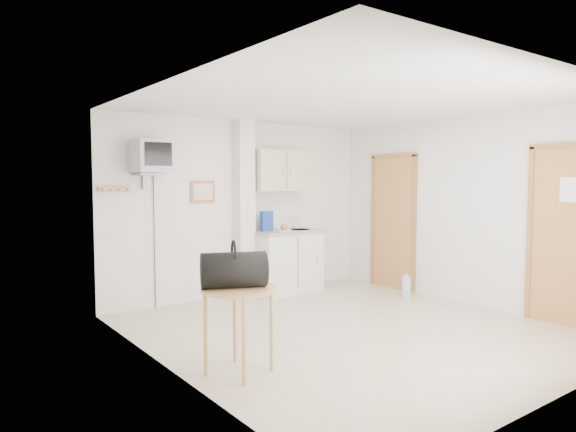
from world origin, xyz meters
TOP-DOWN VIEW (x-y plane):
  - ground at (0.00, 0.00)m, footprint 4.50×4.50m
  - room_envelope at (0.24, 0.09)m, footprint 4.24×4.54m
  - kitchenette at (0.57, 2.00)m, footprint 1.03×0.58m
  - crt_television at (-1.45, 2.02)m, footprint 0.44×0.45m
  - round_table at (-1.65, -0.36)m, footprint 0.65×0.65m
  - duffel_bag at (-1.68, -0.34)m, footprint 0.63×0.49m
  - water_bottle at (1.65, 0.61)m, footprint 0.12×0.12m

SIDE VIEW (x-z plane):
  - ground at x=0.00m, z-range 0.00..0.00m
  - water_bottle at x=1.65m, z-range -0.02..0.34m
  - round_table at x=-1.65m, z-range 0.27..1.02m
  - kitchenette at x=0.57m, z-range -0.25..1.85m
  - duffel_bag at x=-1.68m, z-range 0.70..1.10m
  - room_envelope at x=0.24m, z-range 0.26..2.81m
  - crt_television at x=-1.45m, z-range 0.86..3.01m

